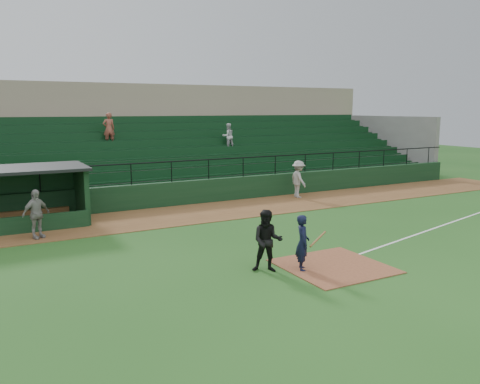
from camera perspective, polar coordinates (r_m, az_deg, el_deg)
name	(u,v)px	position (r m, az deg, el deg)	size (l,w,h in m)	color
ground	(314,258)	(16.00, 8.62, -7.63)	(90.00, 90.00, 0.00)	#23541B
warning_track	(209,212)	(22.67, -3.61, -2.32)	(40.00, 4.00, 0.03)	brown
home_plate_dirt	(334,266)	(15.25, 10.90, -8.52)	(3.00, 3.00, 0.03)	brown
foul_line	(450,223)	(22.33, 23.38, -3.33)	(18.00, 0.09, 0.01)	white
stadium_structure	(150,149)	(30.17, -10.44, 4.93)	(38.00, 13.08, 6.40)	black
batter_at_plate	(303,243)	(14.55, 7.36, -5.91)	(1.11, 0.73, 1.68)	black
umpire	(267,241)	(14.32, 3.23, -5.74)	(0.90, 0.70, 1.85)	black
runner	(299,179)	(26.24, 6.86, 1.51)	(1.28, 0.74, 1.98)	#9F9A94
dugout_player_a	(36,214)	(19.32, -22.76, -2.39)	(1.07, 0.44, 1.82)	gray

